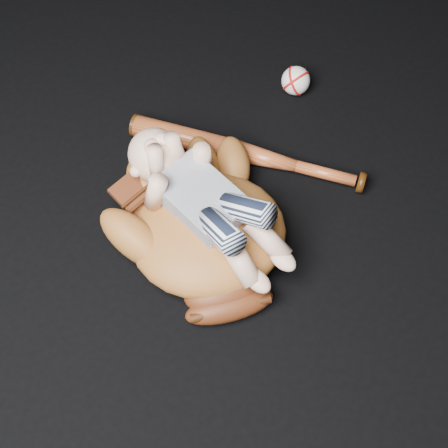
% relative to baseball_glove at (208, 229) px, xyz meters
% --- Properties ---
extents(baseball_glove, '(0.48, 0.51, 0.13)m').
position_rel_baseball_glove_xyz_m(baseball_glove, '(0.00, 0.00, 0.00)').
color(baseball_glove, brown).
rests_on(baseball_glove, ground).
extents(newborn_baby, '(0.22, 0.40, 0.16)m').
position_rel_baseball_glove_xyz_m(newborn_baby, '(0.02, 0.01, 0.06)').
color(newborn_baby, '#E3AE92').
rests_on(newborn_baby, baseball_glove).
extents(baseball_bat, '(0.34, 0.43, 0.05)m').
position_rel_baseball_glove_xyz_m(baseball_bat, '(0.18, 0.13, -0.04)').
color(baseball_bat, '#99411D').
rests_on(baseball_bat, ground).
extents(baseball, '(0.09, 0.09, 0.06)m').
position_rel_baseball_glove_xyz_m(baseball, '(0.39, 0.22, -0.03)').
color(baseball, white).
rests_on(baseball, ground).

